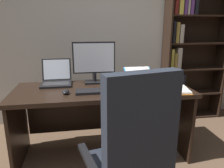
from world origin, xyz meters
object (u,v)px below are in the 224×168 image
at_px(bookshelf, 188,41).
at_px(monitor, 94,63).
at_px(computer_mouse, 66,92).
at_px(open_binder, 162,89).
at_px(desk, 102,104).
at_px(laptop, 56,79).
at_px(notepad, 129,85).
at_px(office_chair, 132,162).
at_px(pen, 130,84).
at_px(reading_stand_with_book, 139,74).
at_px(keyboard, 98,91).

height_order(bookshelf, monitor, bookshelf).
height_order(monitor, computer_mouse, monitor).
bearing_deg(open_binder, monitor, 157.18).
relative_size(desk, computer_mouse, 17.05).
distance_m(laptop, open_binder, 1.13).
xyz_separation_m(monitor, notepad, (0.35, -0.18, -0.22)).
bearing_deg(monitor, office_chair, -81.91).
bearing_deg(pen, bookshelf, 36.45).
xyz_separation_m(reading_stand_with_book, notepad, (-0.18, -0.24, -0.06)).
xyz_separation_m(desk, pen, (0.31, -0.02, 0.22)).
height_order(desk, pen, pen).
bearing_deg(office_chair, open_binder, 42.37).
xyz_separation_m(monitor, keyboard, (0.00, -0.36, -0.21)).
bearing_deg(desk, computer_mouse, -149.71).
height_order(bookshelf, office_chair, bookshelf).
bearing_deg(reading_stand_with_book, computer_mouse, -152.60).
distance_m(bookshelf, computer_mouse, 1.99).
bearing_deg(keyboard, computer_mouse, 180.00).
distance_m(bookshelf, monitor, 1.53).
bearing_deg(notepad, office_chair, -101.83).
relative_size(desk, reading_stand_with_book, 5.50).
relative_size(bookshelf, reading_stand_with_book, 7.01).
xyz_separation_m(keyboard, notepad, (0.35, 0.19, -0.01)).
height_order(monitor, keyboard, monitor).
relative_size(office_chair, notepad, 5.36).
height_order(keyboard, notepad, keyboard).
bearing_deg(monitor, open_binder, -33.33).
xyz_separation_m(office_chair, computer_mouse, (-0.46, 0.73, 0.30)).
distance_m(keyboard, computer_mouse, 0.30).
relative_size(monitor, keyboard, 1.10).
height_order(office_chair, keyboard, office_chair).
relative_size(office_chair, monitor, 2.44).
bearing_deg(laptop, computer_mouse, -73.25).
bearing_deg(reading_stand_with_book, notepad, -127.00).
height_order(monitor, reading_stand_with_book, monitor).
xyz_separation_m(office_chair, keyboard, (-0.16, 0.73, 0.29)).
distance_m(monitor, notepad, 0.45).
bearing_deg(office_chair, keyboard, 89.29).
distance_m(desk, monitor, 0.46).
height_order(open_binder, notepad, open_binder).
bearing_deg(notepad, reading_stand_with_book, 53.00).
height_order(laptop, open_binder, laptop).
height_order(keyboard, open_binder, same).
distance_m(office_chair, computer_mouse, 0.91).
distance_m(desk, office_chair, 0.95).
bearing_deg(monitor, keyboard, -90.00).
distance_m(desk, reading_stand_with_book, 0.59).
bearing_deg(open_binder, keyboard, -174.03).
relative_size(laptop, notepad, 1.53).
xyz_separation_m(bookshelf, open_binder, (-0.78, -1.00, -0.39)).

